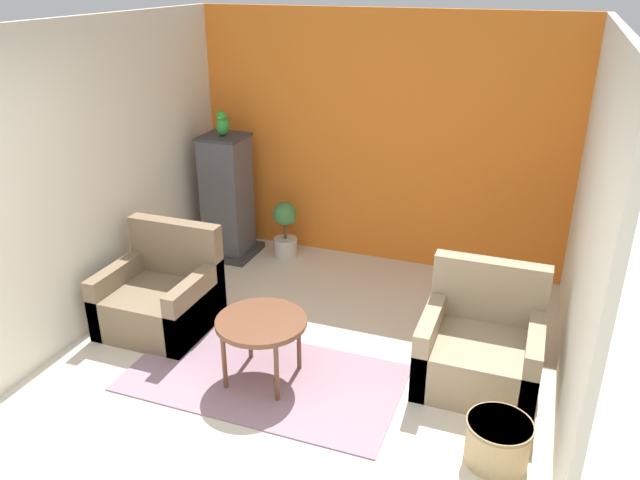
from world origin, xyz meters
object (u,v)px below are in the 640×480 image
Objects in this scene: armchair_left at (162,297)px; birdcage at (227,198)px; parrot at (223,124)px; potted_plant at (285,227)px; wicker_basket at (498,440)px; coffee_table at (261,326)px; armchair_right at (480,349)px.

birdcage reaches higher than armchair_left.
parrot is (-0.17, 1.57, 1.18)m from armchair_left.
potted_plant is at bearing 14.24° from parrot.
armchair_left is 3.04m from wicker_basket.
armchair_left reaches higher than coffee_table.
armchair_right reaches higher than coffee_table.
coffee_table is 1.26m from armchair_left.
birdcage is 3.16× the size of wicker_basket.
potted_plant is (0.60, 0.15, -1.12)m from parrot.
armchair_right is 2.78m from potted_plant.
parrot is at bearing -165.76° from potted_plant.
armchair_left is at bearing 166.78° from wicker_basket.
birdcage is at bearing -165.56° from potted_plant.
wicker_basket is at bearing -35.92° from birdcage.
armchair_left is 1.78m from potted_plant.
birdcage is at bearing -90.00° from parrot.
parrot is (-1.34, 1.99, 0.98)m from coffee_table.
wicker_basket is at bearing -74.97° from armchair_right.
coffee_table is 1.10× the size of potted_plant.
armchair_left and armchair_right have the same top height.
birdcage is at bearing 96.04° from armchair_left.
coffee_table is at bearing -19.63° from armchair_left.
potted_plant is at bearing 136.19° from wicker_basket.
coffee_table is 2.64× the size of parrot.
coffee_table is at bearing -159.83° from armchair_right.
armchair_left reaches higher than potted_plant.
parrot reaches higher than coffee_table.
parrot is 0.42× the size of potted_plant.
coffee_table is at bearing -71.01° from potted_plant.
wicker_basket is (2.96, -0.69, -0.11)m from armchair_left.
birdcage is 2.15× the size of potted_plant.
parrot reaches higher than armchair_right.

